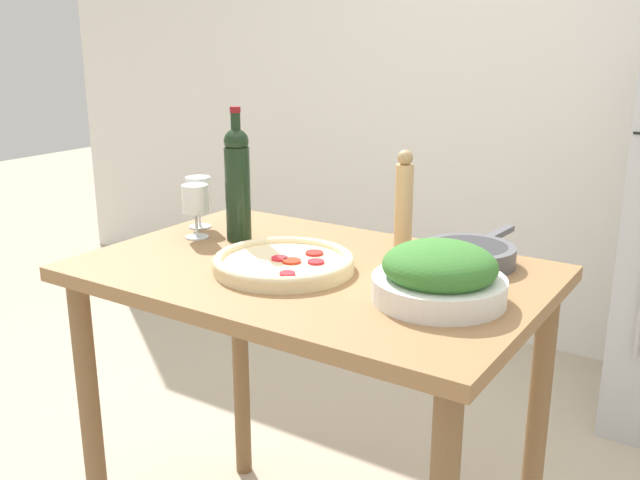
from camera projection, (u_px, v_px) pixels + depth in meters
wall_back at (550, 80)px, 3.27m from camera, size 6.40×0.08×2.60m
prep_counter at (312, 321)px, 1.82m from camera, size 1.14×0.75×0.95m
wine_bottle at (238, 181)px, 1.96m from camera, size 0.07×0.07×0.37m
wine_glass_near at (195, 202)px, 2.00m from camera, size 0.07×0.07×0.15m
wine_glass_far at (198, 192)px, 2.11m from camera, size 0.07×0.07×0.15m
pepper_mill at (404, 202)px, 1.89m from camera, size 0.05×0.05×0.27m
salad_bowl at (439, 275)px, 1.54m from camera, size 0.29×0.29×0.13m
homemade_pizza at (284, 262)px, 1.75m from camera, size 0.35×0.35×0.04m
cast_iron_skillet at (469, 254)px, 1.79m from camera, size 0.23×0.37×0.05m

